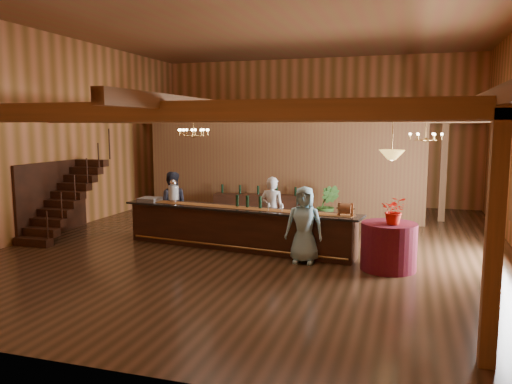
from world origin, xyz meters
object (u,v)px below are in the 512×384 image
(beverage_dispenser, at_px, (173,192))
(pendant_lamp, at_px, (392,155))
(raffle_drum, at_px, (346,209))
(floor_plant, at_px, (328,205))
(tasting_bar, at_px, (237,228))
(guest, at_px, (304,225))
(chandelier_left, at_px, (194,132))
(bartender, at_px, (272,211))
(backbar_shelf, at_px, (258,207))
(chandelier_right, at_px, (426,136))
(round_table, at_px, (389,246))
(staff_second, at_px, (172,204))

(beverage_dispenser, bearing_deg, pendant_lamp, -10.69)
(raffle_drum, bearing_deg, pendant_lamp, -19.69)
(beverage_dispenser, relative_size, floor_plant, 0.49)
(tasting_bar, bearing_deg, guest, -14.42)
(raffle_drum, relative_size, chandelier_left, 0.42)
(bartender, bearing_deg, raffle_drum, 155.24)
(pendant_lamp, height_order, bartender, pendant_lamp)
(backbar_shelf, height_order, bartender, bartender)
(chandelier_right, xyz_separation_m, pendant_lamp, (-0.71, -2.88, -0.32))
(round_table, bearing_deg, chandelier_right, 76.08)
(tasting_bar, xyz_separation_m, staff_second, (-2.15, 0.79, 0.37))
(chandelier_left, bearing_deg, bartender, -3.11)
(raffle_drum, height_order, guest, guest)
(staff_second, xyz_separation_m, floor_plant, (3.80, 2.72, -0.27))
(raffle_drum, distance_m, chandelier_left, 4.60)
(tasting_bar, bearing_deg, floor_plant, 72.35)
(backbar_shelf, bearing_deg, staff_second, -123.93)
(bartender, bearing_deg, round_table, 158.11)
(beverage_dispenser, xyz_separation_m, bartender, (2.52, 0.40, -0.44))
(backbar_shelf, xyz_separation_m, floor_plant, (2.30, -0.38, 0.22))
(round_table, relative_size, chandelier_right, 1.43)
(backbar_shelf, bearing_deg, beverage_dispenser, -116.34)
(guest, bearing_deg, floor_plant, 91.59)
(round_table, xyz_separation_m, staff_second, (-5.75, 1.53, 0.39))
(tasting_bar, height_order, backbar_shelf, tasting_bar)
(chandelier_left, distance_m, floor_plant, 4.68)
(beverage_dispenser, bearing_deg, tasting_bar, -9.03)
(bartender, bearing_deg, chandelier_right, -153.89)
(beverage_dispenser, height_order, guest, guest)
(pendant_lamp, bearing_deg, tasting_bar, 168.46)
(chandelier_right, bearing_deg, guest, -131.12)
(chandelier_right, bearing_deg, round_table, -103.92)
(pendant_lamp, bearing_deg, round_table, 26.57)
(guest, bearing_deg, bartender, 127.61)
(backbar_shelf, bearing_deg, guest, -70.12)
(beverage_dispenser, relative_size, pendant_lamp, 0.67)
(bartender, height_order, guest, bartender)
(chandelier_right, distance_m, staff_second, 6.86)
(chandelier_left, bearing_deg, guest, -25.13)
(guest, height_order, floor_plant, guest)
(staff_second, height_order, guest, staff_second)
(pendant_lamp, xyz_separation_m, guest, (-1.80, 0.01, -1.56))
(beverage_dispenser, relative_size, backbar_shelf, 0.21)
(tasting_bar, distance_m, chandelier_left, 2.85)
(guest, bearing_deg, staff_second, 158.44)
(raffle_drum, bearing_deg, bartender, 150.98)
(tasting_bar, height_order, raffle_drum, raffle_drum)
(bartender, distance_m, guest, 1.81)
(tasting_bar, relative_size, bartender, 3.56)
(chandelier_right, xyz_separation_m, guest, (-2.51, -2.88, -1.88))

